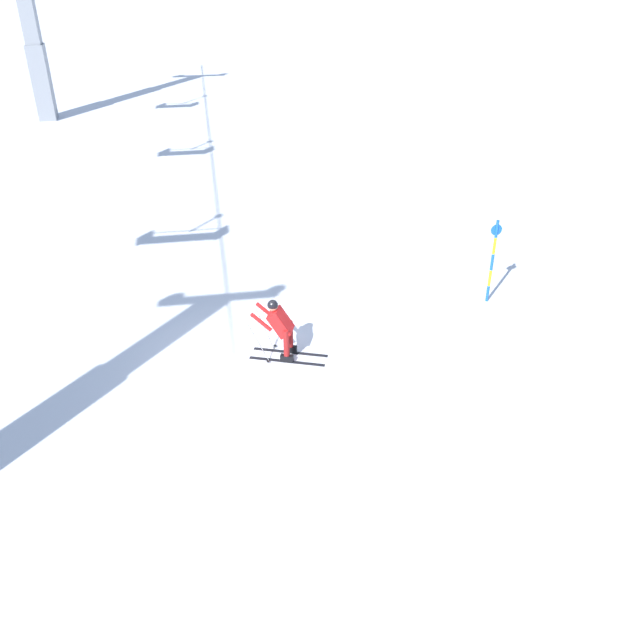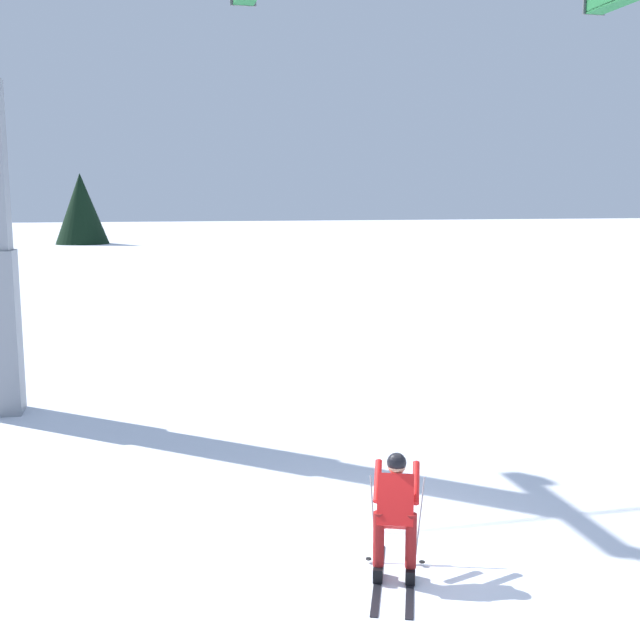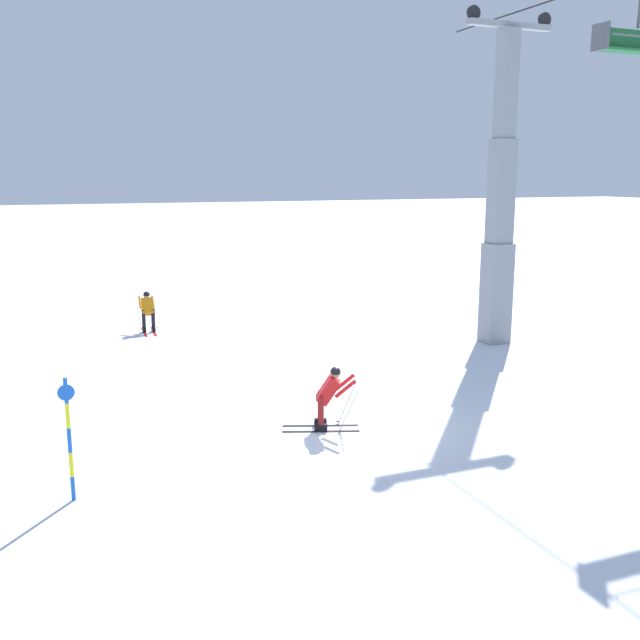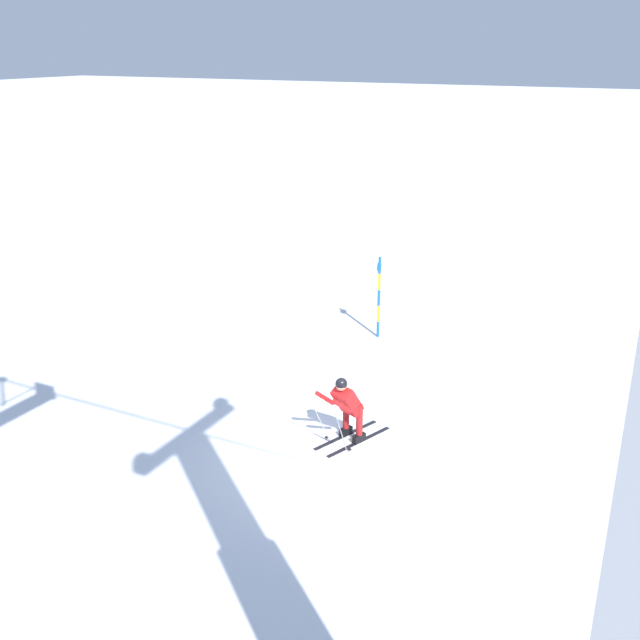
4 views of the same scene
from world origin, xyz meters
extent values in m
plane|color=white|center=(0.00, 0.00, 0.00)|extent=(260.00, 260.00, 0.00)
cube|color=black|center=(-0.25, -0.74, 0.01)|extent=(0.68, 1.63, 0.01)
cube|color=black|center=(-0.25, -0.74, 0.09)|extent=(0.20, 0.30, 0.16)
cylinder|color=maroon|center=(-0.25, -0.74, 0.50)|extent=(0.13, 0.13, 0.65)
cube|color=black|center=(0.10, -0.86, 0.01)|extent=(0.68, 1.63, 0.01)
cube|color=black|center=(0.10, -0.86, 0.09)|extent=(0.20, 0.30, 0.16)
cylinder|color=maroon|center=(0.10, -0.86, 0.50)|extent=(0.13, 0.13, 0.65)
cube|color=red|center=(-0.02, -0.65, 0.90)|extent=(0.58, 0.65, 0.64)
sphere|color=tan|center=(0.04, -0.50, 1.27)|extent=(0.21, 0.21, 0.21)
sphere|color=black|center=(0.04, -0.50, 1.31)|extent=(0.23, 0.23, 0.23)
cylinder|color=red|center=(-0.10, -0.22, 0.99)|extent=(0.25, 0.48, 0.43)
cylinder|color=gray|center=(-0.13, -0.17, 0.42)|extent=(0.07, 0.49, 1.10)
cylinder|color=black|center=(-0.24, -0.32, 0.05)|extent=(0.07, 0.07, 0.01)
cylinder|color=red|center=(0.33, -0.38, 0.99)|extent=(0.25, 0.48, 0.43)
cylinder|color=gray|center=(0.38, -0.36, 0.42)|extent=(0.30, 0.42, 1.10)
cylinder|color=black|center=(0.37, -0.54, 0.05)|extent=(0.07, 0.07, 0.01)
cube|color=#1E6633|center=(7.92, 7.76, 8.70)|extent=(0.45, 1.80, 0.06)
cube|color=#4C4F54|center=(7.92, 8.66, 8.97)|extent=(0.57, 0.05, 0.63)
cone|color=black|center=(-7.94, 66.96, 3.25)|extent=(4.86, 4.86, 6.50)
camera|label=1|loc=(-12.77, 0.65, 8.67)|focal=38.70mm
camera|label=2|loc=(-2.81, -8.83, 4.40)|focal=43.77mm
camera|label=3|loc=(13.94, -6.47, 5.56)|focal=40.17mm
camera|label=4|loc=(-5.44, 11.18, 7.40)|focal=41.96mm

